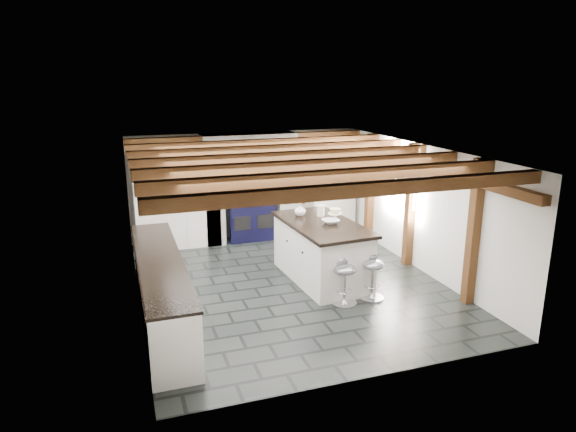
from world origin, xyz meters
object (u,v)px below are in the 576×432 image
object	(u,v)px
range_cooker	(250,218)
bar_stool_near	(372,271)
kitchen_island	(321,250)
bar_stool_far	(344,276)

from	to	relation	value
range_cooker	bar_stool_near	xyz separation A→B (m)	(1.05, -3.66, -0.01)
kitchen_island	bar_stool_near	size ratio (longest dim) A/B	2.91
bar_stool_near	bar_stool_far	size ratio (longest dim) A/B	1.00
kitchen_island	bar_stool_near	distance (m)	1.12
bar_stool_near	bar_stool_far	world-z (taller)	bar_stool_near
kitchen_island	bar_stool_far	world-z (taller)	kitchen_island
range_cooker	bar_stool_far	bearing A→B (deg)	-81.68
range_cooker	bar_stool_near	distance (m)	3.81
bar_stool_near	kitchen_island	bearing A→B (deg)	125.01
bar_stool_near	bar_stool_far	xyz separation A→B (m)	(-0.51, -0.05, -0.00)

